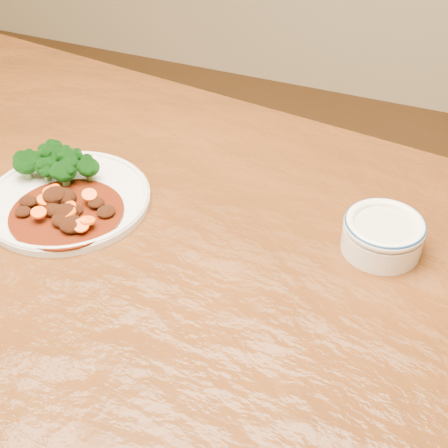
% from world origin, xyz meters
% --- Properties ---
extents(dining_table, '(1.61, 1.09, 0.75)m').
position_xyz_m(dining_table, '(-0.00, 0.00, 0.67)').
color(dining_table, '#592C0F').
rests_on(dining_table, ground).
extents(dinner_plate, '(0.24, 0.24, 0.01)m').
position_xyz_m(dinner_plate, '(-0.14, 0.07, 0.76)').
color(dinner_plate, silver).
rests_on(dinner_plate, dining_table).
extents(broccoli_florets, '(0.12, 0.07, 0.04)m').
position_xyz_m(broccoli_florets, '(-0.19, 0.11, 0.79)').
color(broccoli_florets, '#60904A').
rests_on(broccoli_florets, dinner_plate).
extents(mince_stew, '(0.16, 0.16, 0.02)m').
position_xyz_m(mince_stew, '(-0.12, 0.04, 0.77)').
color(mince_stew, '#4D1608').
rests_on(mince_stew, dinner_plate).
extents(dip_bowl, '(0.11, 0.11, 0.05)m').
position_xyz_m(dip_bowl, '(0.29, 0.15, 0.78)').
color(dip_bowl, white).
rests_on(dip_bowl, dining_table).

